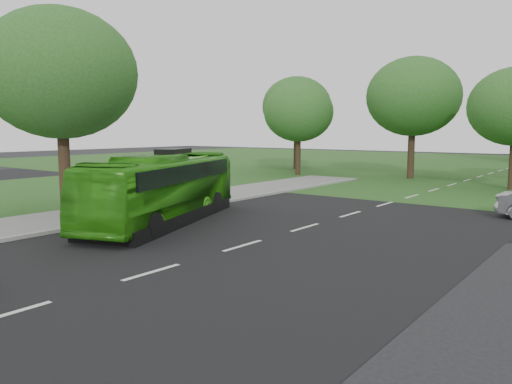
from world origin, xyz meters
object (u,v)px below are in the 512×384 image
Objects in this scene: tree_side_near at (60,74)px; tree_park_f at (297,106)px; tree_park_a at (298,112)px; tree_park_b at (413,97)px; bus at (163,188)px.

tree_park_f is at bearing 100.24° from tree_side_near.
tree_park_a is 0.83× the size of tree_park_b.
tree_park_a is 24.28m from bus.
tree_park_f is (-12.77, 2.69, -0.30)m from tree_park_b.
tree_park_a reaches higher than bus.
tree_park_a is 0.87× the size of tree_park_f.
tree_side_near is 0.93× the size of bus.
tree_park_b is at bearing 66.24° from bus.
tree_side_near reaches higher than tree_park_a.
tree_side_near reaches higher than tree_park_f.
tree_park_f is at bearing 91.35° from bus.
tree_park_b is 1.01× the size of tree_side_near.
tree_park_f is 29.38m from tree_side_near.
tree_park_a is at bearing 88.04° from bus.
bus is (7.69, -22.68, -4.01)m from tree_park_a.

